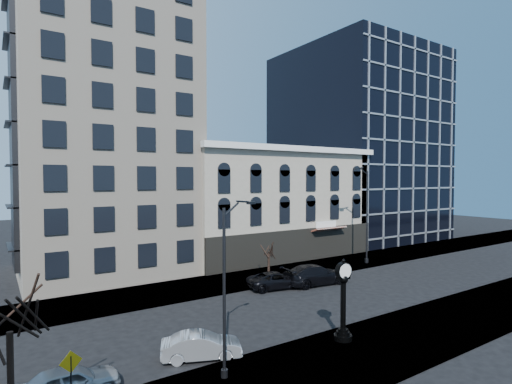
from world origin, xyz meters
TOP-DOWN VIEW (x-y plane):
  - ground at (0.00, 0.00)m, footprint 160.00×160.00m
  - sidewalk_far at (0.00, 8.00)m, footprint 160.00×6.00m
  - sidewalk_near at (0.00, -8.00)m, footprint 160.00×6.00m
  - cream_tower at (-6.11, 18.88)m, footprint 15.90×15.40m
  - victorian_row at (12.00, 15.89)m, footprint 22.60×11.19m
  - glass_office at (32.00, 20.91)m, footprint 20.00×20.15m
  - street_clock at (0.84, -6.46)m, footprint 1.02×1.02m
  - street_lamp_near at (-6.11, -6.30)m, footprint 2.03×0.84m
  - street_lamp_far at (16.97, 6.42)m, footprint 2.67×0.49m
  - bare_tree_near at (-14.88, -7.62)m, footprint 3.95×3.95m
  - bare_tree_far at (5.80, 7.61)m, footprint 2.10×2.10m
  - warning_sign at (-12.93, -6.00)m, footprint 0.82×0.21m
  - car_near_a at (-12.74, -4.27)m, footprint 4.08×1.78m
  - car_near_b at (-6.61, -4.00)m, footprint 4.23×2.82m
  - car_far_a at (4.21, 4.21)m, footprint 5.26×3.15m
  - car_far_b at (7.62, 3.34)m, footprint 6.11×2.98m

SIDE VIEW (x-z plane):
  - ground at x=0.00m, z-range 0.00..0.00m
  - sidewalk_far at x=0.00m, z-range 0.00..0.12m
  - sidewalk_near at x=0.00m, z-range 0.00..0.12m
  - car_near_b at x=-6.61m, z-range 0.00..1.32m
  - car_near_a at x=-12.74m, z-range 0.00..1.37m
  - car_far_a at x=4.21m, z-range 0.00..1.37m
  - car_far_b at x=7.62m, z-range 0.00..1.71m
  - warning_sign at x=-12.93m, z-range 0.60..3.15m
  - street_clock at x=0.84m, z-range -0.10..4.41m
  - bare_tree_far at x=5.80m, z-range 1.02..4.62m
  - bare_tree_near at x=-14.88m, z-range 1.86..8.64m
  - victorian_row at x=12.00m, z-range -0.25..12.25m
  - street_lamp_near at x=-6.11m, z-range 2.18..10.27m
  - street_lamp_far at x=16.97m, z-range 2.74..13.03m
  - glass_office at x=32.00m, z-range 0.00..28.00m
  - cream_tower at x=-6.11m, z-range -1.93..40.57m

